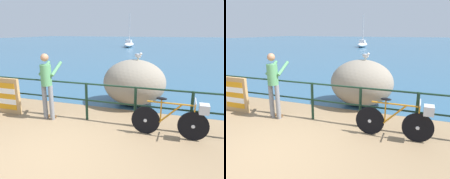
# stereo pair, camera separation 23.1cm
# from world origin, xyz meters

# --- Properties ---
(ground_plane) EXTENTS (120.00, 120.00, 0.10)m
(ground_plane) POSITION_xyz_m (0.00, 20.00, -0.05)
(ground_plane) COLOR #846B4C
(sea_surface) EXTENTS (120.00, 90.00, 0.01)m
(sea_surface) POSITION_xyz_m (0.00, 47.87, 0.00)
(sea_surface) COLOR #2D5675
(sea_surface) RESTS_ON ground_plane
(promenade_railing) EXTENTS (7.99, 0.07, 1.02)m
(promenade_railing) POSITION_xyz_m (0.00, 1.83, 0.63)
(promenade_railing) COLOR black
(promenade_railing) RESTS_ON ground_plane
(bicycle) EXTENTS (1.70, 0.48, 0.92)m
(bicycle) POSITION_xyz_m (2.31, 1.47, 0.46)
(bicycle) COLOR black
(bicycle) RESTS_ON ground_plane
(person_at_railing) EXTENTS (0.45, 0.64, 1.78)m
(person_at_railing) POSITION_xyz_m (-0.99, 1.55, 0.99)
(person_at_railing) COLOR slate
(person_at_railing) RESTS_ON ground_plane
(folded_deckchair_stack) EXTENTS (0.84, 0.10, 1.04)m
(folded_deckchair_stack) POSITION_xyz_m (-2.39, 1.57, 0.52)
(folded_deckchair_stack) COLOR tan
(folded_deckchair_stack) RESTS_ON ground_plane
(breakwater_boulder_main) EXTENTS (2.01, 1.78, 1.47)m
(breakwater_boulder_main) POSITION_xyz_m (0.94, 3.46, 0.73)
(breakwater_boulder_main) COLOR gray
(breakwater_boulder_main) RESTS_ON ground
(seagull) EXTENTS (0.32, 0.25, 0.23)m
(seagull) POSITION_xyz_m (1.04, 3.47, 1.60)
(seagull) COLOR gold
(seagull) RESTS_ON breakwater_boulder_main
(sailboat) EXTENTS (1.60, 4.48, 4.90)m
(sailboat) POSITION_xyz_m (-5.55, 29.60, 0.42)
(sailboat) COLOR white
(sailboat) RESTS_ON sea_surface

